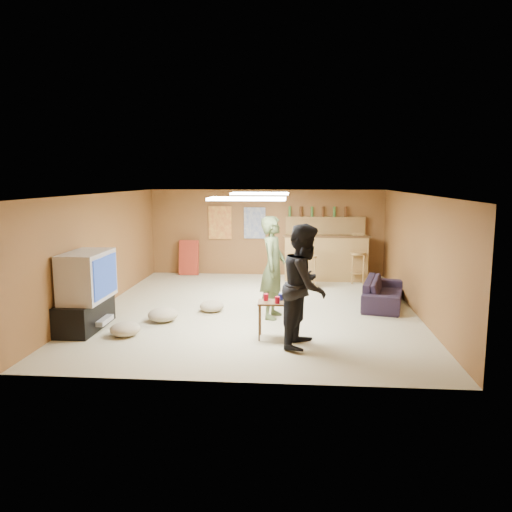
# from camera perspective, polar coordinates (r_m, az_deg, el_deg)

# --- Properties ---
(ground) EXTENTS (7.00, 7.00, 0.00)m
(ground) POSITION_cam_1_polar(r_m,az_deg,el_deg) (9.65, -0.10, -6.06)
(ground) COLOR #B5AD8A
(ground) RESTS_ON ground
(ceiling) EXTENTS (6.00, 7.00, 0.02)m
(ceiling) POSITION_cam_1_polar(r_m,az_deg,el_deg) (9.33, -0.10, 7.11)
(ceiling) COLOR silver
(ceiling) RESTS_ON ground
(wall_back) EXTENTS (6.00, 0.02, 2.20)m
(wall_back) POSITION_cam_1_polar(r_m,az_deg,el_deg) (12.89, 1.19, 2.70)
(wall_back) COLOR brown
(wall_back) RESTS_ON ground
(wall_front) EXTENTS (6.00, 0.02, 2.20)m
(wall_front) POSITION_cam_1_polar(r_m,az_deg,el_deg) (6.00, -2.87, -4.50)
(wall_front) COLOR brown
(wall_front) RESTS_ON ground
(wall_left) EXTENTS (0.02, 7.00, 2.20)m
(wall_left) POSITION_cam_1_polar(r_m,az_deg,el_deg) (10.12, -17.28, 0.60)
(wall_left) COLOR brown
(wall_left) RESTS_ON ground
(wall_right) EXTENTS (0.02, 7.00, 2.20)m
(wall_right) POSITION_cam_1_polar(r_m,az_deg,el_deg) (9.65, 17.94, 0.18)
(wall_right) COLOR brown
(wall_right) RESTS_ON ground
(tv_stand) EXTENTS (0.55, 1.30, 0.50)m
(tv_stand) POSITION_cam_1_polar(r_m,az_deg,el_deg) (8.82, -18.95, -6.30)
(tv_stand) COLOR black
(tv_stand) RESTS_ON ground
(dvd_box) EXTENTS (0.35, 0.50, 0.08)m
(dvd_box) POSITION_cam_1_polar(r_m,az_deg,el_deg) (8.77, -17.59, -7.01)
(dvd_box) COLOR #B2B2B7
(dvd_box) RESTS_ON tv_stand
(tv_body) EXTENTS (0.60, 1.10, 0.80)m
(tv_body) POSITION_cam_1_polar(r_m,az_deg,el_deg) (8.65, -18.74, -2.17)
(tv_body) COLOR #B2B2B7
(tv_body) RESTS_ON tv_stand
(tv_screen) EXTENTS (0.02, 0.95, 0.65)m
(tv_screen) POSITION_cam_1_polar(r_m,az_deg,el_deg) (8.54, -16.83, -2.22)
(tv_screen) COLOR navy
(tv_screen) RESTS_ON tv_body
(bar_counter) EXTENTS (2.00, 0.60, 1.10)m
(bar_counter) POSITION_cam_1_polar(r_m,az_deg,el_deg) (12.41, 7.96, -0.18)
(bar_counter) COLOR olive
(bar_counter) RESTS_ON ground
(bar_lip) EXTENTS (2.10, 0.12, 0.05)m
(bar_lip) POSITION_cam_1_polar(r_m,az_deg,el_deg) (12.09, 8.08, 2.20)
(bar_lip) COLOR #422A15
(bar_lip) RESTS_ON bar_counter
(bar_shelf) EXTENTS (2.00, 0.18, 0.05)m
(bar_shelf) POSITION_cam_1_polar(r_m,az_deg,el_deg) (12.75, 7.93, 4.35)
(bar_shelf) COLOR olive
(bar_shelf) RESTS_ON bar_backing
(bar_backing) EXTENTS (2.00, 0.14, 0.60)m
(bar_backing) POSITION_cam_1_polar(r_m,az_deg,el_deg) (12.80, 7.90, 3.02)
(bar_backing) COLOR olive
(bar_backing) RESTS_ON bar_counter
(poster_left) EXTENTS (0.60, 0.03, 0.85)m
(poster_left) POSITION_cam_1_polar(r_m,az_deg,el_deg) (12.95, -4.13, 3.82)
(poster_left) COLOR #BF3F26
(poster_left) RESTS_ON wall_back
(poster_right) EXTENTS (0.55, 0.03, 0.80)m
(poster_right) POSITION_cam_1_polar(r_m,az_deg,el_deg) (12.84, -0.15, 3.80)
(poster_right) COLOR #334C99
(poster_right) RESTS_ON wall_back
(folding_chair_stack) EXTENTS (0.50, 0.26, 0.91)m
(folding_chair_stack) POSITION_cam_1_polar(r_m,az_deg,el_deg) (13.05, -7.67, -0.18)
(folding_chair_stack) COLOR #A5301E
(folding_chair_stack) RESTS_ON ground
(ceiling_panel_front) EXTENTS (1.20, 0.60, 0.04)m
(ceiling_panel_front) POSITION_cam_1_polar(r_m,az_deg,el_deg) (7.83, -1.02, 6.55)
(ceiling_panel_front) COLOR white
(ceiling_panel_front) RESTS_ON ceiling
(ceiling_panel_back) EXTENTS (1.20, 0.60, 0.04)m
(ceiling_panel_back) POSITION_cam_1_polar(r_m,az_deg,el_deg) (10.52, 0.45, 7.15)
(ceiling_panel_back) COLOR white
(ceiling_panel_back) RESTS_ON ceiling
(person_olive) EXTENTS (0.56, 0.74, 1.83)m
(person_olive) POSITION_cam_1_polar(r_m,az_deg,el_deg) (8.89, 1.97, -1.31)
(person_olive) COLOR #485732
(person_olive) RESTS_ON ground
(person_black) EXTENTS (0.91, 1.04, 1.83)m
(person_black) POSITION_cam_1_polar(r_m,az_deg,el_deg) (7.42, 5.62, -3.38)
(person_black) COLOR black
(person_black) RESTS_ON ground
(sofa) EXTENTS (1.09, 1.90, 0.52)m
(sofa) POSITION_cam_1_polar(r_m,az_deg,el_deg) (10.20, 14.37, -4.01)
(sofa) COLOR black
(sofa) RESTS_ON ground
(tray_table) EXTENTS (0.46, 0.37, 0.59)m
(tray_table) POSITION_cam_1_polar(r_m,az_deg,el_deg) (7.86, 1.91, -7.32)
(tray_table) COLOR #422A15
(tray_table) RESTS_ON ground
(cup_red_near) EXTENTS (0.09, 0.09, 0.11)m
(cup_red_near) POSITION_cam_1_polar(r_m,az_deg,el_deg) (7.83, 1.14, -4.73)
(cup_red_near) COLOR #B80C27
(cup_red_near) RESTS_ON tray_table
(cup_red_far) EXTENTS (0.09, 0.09, 0.11)m
(cup_red_far) POSITION_cam_1_polar(r_m,az_deg,el_deg) (7.66, 2.44, -5.04)
(cup_red_far) COLOR #B80C27
(cup_red_far) RESTS_ON tray_table
(cup_blue) EXTENTS (0.10, 0.10, 0.10)m
(cup_blue) POSITION_cam_1_polar(r_m,az_deg,el_deg) (7.86, 2.86, -4.71)
(cup_blue) COLOR #152496
(cup_blue) RESTS_ON tray_table
(bar_stool_left) EXTENTS (0.42, 0.42, 1.21)m
(bar_stool_left) POSITION_cam_1_polar(r_m,az_deg,el_deg) (11.45, 6.07, -0.63)
(bar_stool_left) COLOR olive
(bar_stool_left) RESTS_ON ground
(bar_stool_right) EXTENTS (0.43, 0.43, 1.19)m
(bar_stool_right) POSITION_cam_1_polar(r_m,az_deg,el_deg) (12.11, 11.54, -0.29)
(bar_stool_right) COLOR olive
(bar_stool_right) RESTS_ON ground
(cushion_near_tv) EXTENTS (0.57, 0.57, 0.24)m
(cushion_near_tv) POSITION_cam_1_polar(r_m,az_deg,el_deg) (8.96, -10.59, -6.60)
(cushion_near_tv) COLOR tan
(cushion_near_tv) RESTS_ON ground
(cushion_mid) EXTENTS (0.47, 0.47, 0.21)m
(cushion_mid) POSITION_cam_1_polar(r_m,az_deg,el_deg) (9.48, -5.08, -5.72)
(cushion_mid) COLOR tan
(cushion_mid) RESTS_ON ground
(cushion_far) EXTENTS (0.58, 0.58, 0.22)m
(cushion_far) POSITION_cam_1_polar(r_m,az_deg,el_deg) (8.30, -14.72, -8.08)
(cushion_far) COLOR tan
(cushion_far) RESTS_ON ground
(bottle_row) EXTENTS (1.48, 0.08, 0.26)m
(bottle_row) POSITION_cam_1_polar(r_m,az_deg,el_deg) (12.71, 7.05, 5.06)
(bottle_row) COLOR #3F7233
(bottle_row) RESTS_ON bar_shelf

